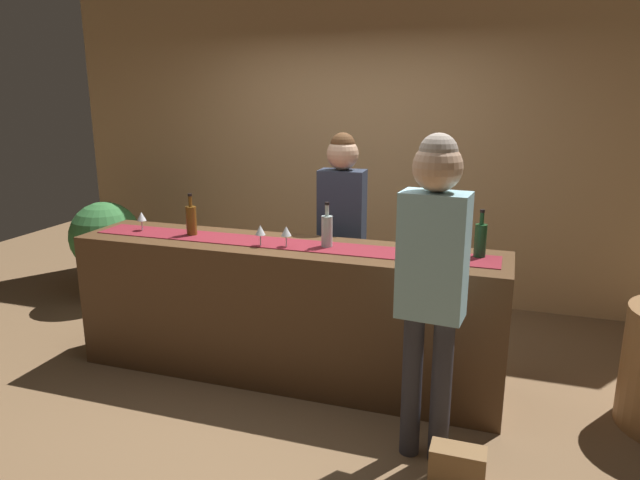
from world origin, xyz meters
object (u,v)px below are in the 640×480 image
at_px(wine_bottle_green, 480,240).
at_px(wine_bottle_amber, 191,220).
at_px(customer_sipping, 433,265).
at_px(handbag, 457,468).
at_px(wine_bottle_clear, 327,231).
at_px(wine_glass_near_customer, 141,217).
at_px(wine_glass_far_end, 260,231).
at_px(bartender, 342,219).
at_px(wine_glass_mid_counter, 286,232).
at_px(potted_plant_tall, 106,244).

height_order(wine_bottle_green, wine_bottle_amber, same).
relative_size(customer_sipping, handbag, 6.34).
height_order(wine_bottle_clear, wine_bottle_amber, same).
xyz_separation_m(wine_glass_near_customer, handbag, (2.41, -0.87, -0.96)).
relative_size(wine_glass_far_end, handbag, 0.51).
distance_m(bartender, customer_sipping, 1.48).
distance_m(wine_bottle_amber, wine_glass_near_customer, 0.42).
bearing_deg(wine_glass_mid_counter, wine_glass_far_end, -170.27).
xyz_separation_m(wine_glass_mid_counter, customer_sipping, (1.03, -0.57, 0.04)).
bearing_deg(potted_plant_tall, wine_bottle_amber, -30.50).
bearing_deg(wine_glass_mid_counter, wine_bottle_clear, 19.30).
height_order(potted_plant_tall, handbag, potted_plant_tall).
distance_m(wine_glass_near_customer, wine_glass_far_end, 1.01).
bearing_deg(bartender, wine_bottle_clear, 93.67).
distance_m(wine_bottle_green, wine_bottle_amber, 1.99).
bearing_deg(wine_glass_near_customer, wine_glass_far_end, -6.64).
bearing_deg(bartender, wine_bottle_amber, 28.06).
relative_size(wine_glass_mid_counter, customer_sipping, 0.08).
bearing_deg(customer_sipping, bartender, 129.84).
relative_size(wine_bottle_clear, potted_plant_tall, 0.32).
height_order(wine_bottle_clear, wine_glass_far_end, wine_bottle_clear).
distance_m(wine_glass_mid_counter, potted_plant_tall, 2.47).
height_order(wine_bottle_amber, handbag, wine_bottle_amber).
bearing_deg(wine_glass_mid_counter, wine_glass_near_customer, 175.76).
relative_size(bartender, customer_sipping, 0.94).
height_order(wine_bottle_clear, wine_glass_near_customer, wine_bottle_clear).
xyz_separation_m(wine_bottle_amber, handbag, (1.99, -0.87, -0.97)).
relative_size(wine_bottle_clear, customer_sipping, 0.17).
distance_m(customer_sipping, potted_plant_tall, 3.63).
height_order(wine_glass_near_customer, bartender, bartender).
height_order(wine_bottle_green, potted_plant_tall, wine_bottle_green).
bearing_deg(wine_bottle_amber, customer_sipping, -20.19).
distance_m(wine_glass_mid_counter, bartender, 0.68).
height_order(wine_bottle_amber, potted_plant_tall, wine_bottle_amber).
bearing_deg(bartender, wine_glass_far_end, 59.24).
xyz_separation_m(wine_bottle_clear, wine_glass_near_customer, (-1.43, -0.00, -0.01)).
relative_size(wine_bottle_clear, bartender, 0.18).
distance_m(wine_bottle_amber, wine_glass_mid_counter, 0.77).
bearing_deg(customer_sipping, handbag, -40.50).
xyz_separation_m(wine_glass_near_customer, potted_plant_tall, (-1.05, 0.86, -0.52)).
relative_size(wine_bottle_green, customer_sipping, 0.17).
height_order(wine_glass_far_end, customer_sipping, customer_sipping).
bearing_deg(handbag, potted_plant_tall, 153.43).
height_order(wine_bottle_green, handbag, wine_bottle_green).
height_order(wine_glass_far_end, potted_plant_tall, wine_glass_far_end).
relative_size(wine_glass_far_end, potted_plant_tall, 0.15).
bearing_deg(handbag, wine_bottle_amber, 156.49).
xyz_separation_m(wine_bottle_green, wine_glass_near_customer, (-2.40, -0.07, -0.01)).
relative_size(wine_glass_mid_counter, bartender, 0.09).
distance_m(bartender, handbag, 2.00).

